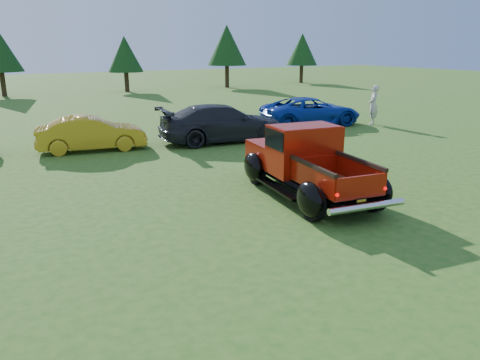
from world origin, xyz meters
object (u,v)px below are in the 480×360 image
Objects in this scene: show_car_yellow at (91,133)px; show_car_blue at (311,111)px; tree_far_east at (302,49)px; tree_mid_right at (125,54)px; pickup_truck at (303,161)px; show_car_grey at (223,123)px; tree_east at (227,45)px; spectator at (373,105)px.

show_car_yellow is 0.80× the size of show_car_blue.
tree_far_east is 1.01× the size of show_car_blue.
tree_far_east is at bearing -40.54° from show_car_yellow.
tree_mid_right reaches higher than pickup_truck.
tree_mid_right reaches higher than show_car_grey.
tree_mid_right is 1.15× the size of show_car_yellow.
tree_mid_right is at bearing 18.27° from show_car_blue.
show_car_grey is at bearing -90.69° from show_car_yellow.
show_car_grey is (-20.64, -22.44, -2.51)m from tree_far_east.
tree_east is 1.07× the size of show_car_grey.
tree_east is at bearing -142.61° from spectator.
tree_east is 31.33m from pickup_truck.
tree_east reaches higher than tree_far_east.
tree_mid_right is at bearing -0.27° from show_car_grey.
tree_east is 21.86m from spectator.
spectator is (5.50, -21.91, -2.03)m from tree_mid_right.
pickup_truck is at bearing -114.50° from tree_east.
tree_mid_right is 0.89× the size of pickup_truck.
tree_mid_right is at bearing 89.77° from pickup_truck.
show_car_blue is at bearing -70.10° from spectator.
tree_east is at bearing -173.66° from tree_far_east.
show_car_yellow is at bearing 122.40° from pickup_truck.
show_car_blue is (2.82, -20.56, -2.31)m from tree_mid_right.
show_car_blue is 3.01m from spectator.
tree_east is 24.58m from show_car_grey.
show_car_grey is (1.29, 6.95, -0.10)m from pickup_truck.
tree_far_east is 1.26× the size of show_car_yellow.
tree_east is at bearing -21.90° from show_car_grey.
pickup_truck reaches higher than show_car_blue.
pickup_truck is 11.74m from spectator.
tree_far_east is 0.97× the size of pickup_truck.
tree_east reaches higher than tree_mid_right.
tree_far_east is 2.55× the size of spectator.
spectator is (-3.50, -21.41, -2.71)m from tree_east.
tree_mid_right is 20.88m from show_car_blue.
tree_far_east is 33.55m from show_car_yellow.
spectator is at bearing -119.16° from tree_far_east.
tree_mid_right is 29.24m from pickup_truck.
pickup_truck is at bearing 151.42° from show_car_blue.
tree_east is 21.20m from show_car_blue.
show_car_grey is at bearing -96.87° from tree_mid_right.
show_car_blue reaches higher than show_car_yellow.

